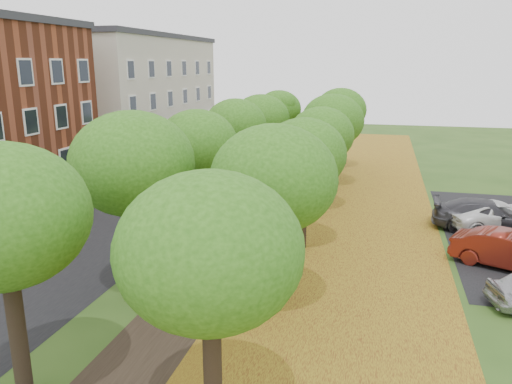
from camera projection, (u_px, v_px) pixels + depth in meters
The scene contains 9 objects.
street_asphalt at pixel (129, 212), 27.44m from camera, with size 8.00×70.00×0.01m, color black.
footpath at pixel (261, 222), 25.65m from camera, with size 3.20×70.00×0.01m, color black.
leaf_verge at pixel (360, 230), 24.46m from camera, with size 7.50×70.00×0.01m, color #AB971F.
tree_row_west at pixel (219, 137), 25.09m from camera, with size 3.82×33.82×6.00m.
tree_row_east at pixel (314, 141), 23.94m from camera, with size 3.82×33.82×6.00m.
building_cream at pixel (126, 94), 45.28m from camera, with size 10.30×20.30×10.40m.
car_red at pixel (510, 251), 19.79m from camera, with size 1.53×4.40×1.45m, color maroon.
car_grey at pixel (487, 216), 24.30m from camera, with size 2.09×5.13×1.49m, color #323136.
car_white at pixel (499, 216), 24.42m from camera, with size 2.37×5.15×1.43m, color white.
Camera 1 is at (5.77, -8.75, 7.96)m, focal length 35.00 mm.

